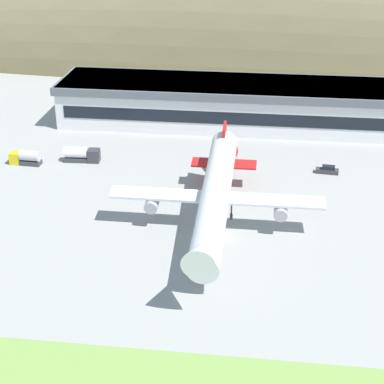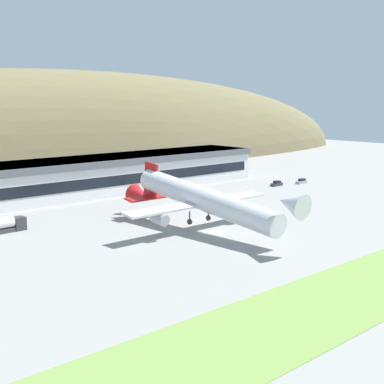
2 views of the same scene
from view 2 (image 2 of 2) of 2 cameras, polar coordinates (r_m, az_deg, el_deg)
ground_plane at (r=110.34m, az=2.17°, el=-4.29°), size 458.06×458.06×0.00m
grass_strip_foreground at (r=87.92m, az=19.84°, el=-8.62°), size 412.25×16.50×0.08m
hill_backdrop at (r=217.14m, az=-12.95°, el=2.54°), size 340.48×51.53×76.22m
terminal_building at (r=157.54m, az=-9.36°, el=2.08°), size 104.75×19.67×10.39m
cargo_airplane at (r=109.91m, az=1.09°, el=-0.84°), size 36.30×50.28×11.30m
service_car_0 at (r=175.83m, az=11.61°, el=1.11°), size 4.22×1.67×1.59m
service_car_1 at (r=143.58m, az=0.05°, el=-0.65°), size 4.73×2.05×1.63m
service_car_2 at (r=169.70m, az=9.02°, el=0.88°), size 4.26×1.68×1.64m
box_truck at (r=116.32m, az=-19.11°, el=-3.31°), size 7.63×2.82×3.24m
traffic_cone_0 at (r=129.37m, az=-5.59°, el=-2.07°), size 0.52×0.52×0.58m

